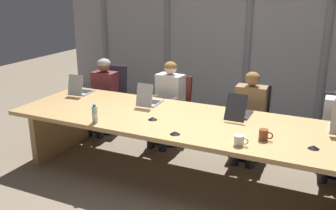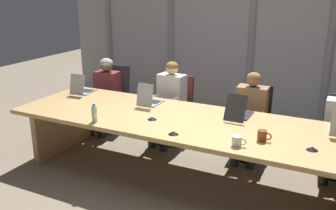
{
  "view_description": "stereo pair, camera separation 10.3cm",
  "coord_description": "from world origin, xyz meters",
  "px_view_note": "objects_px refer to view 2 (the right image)",
  "views": [
    {
      "loc": [
        1.59,
        -3.77,
        2.21
      ],
      "look_at": [
        -0.23,
        0.12,
        0.84
      ],
      "focal_mm": 40.25,
      "sensor_mm": 36.0,
      "label": 1
    },
    {
      "loc": [
        1.68,
        -3.72,
        2.21
      ],
      "look_at": [
        -0.23,
        0.12,
        0.84
      ],
      "focal_mm": 40.25,
      "sensor_mm": 36.0,
      "label": 2
    }
  ],
  "objects_px": {
    "laptop_left_mid": "(150,100)",
    "conference_mic_right_side": "(173,133)",
    "office_chair_left_end": "(113,105)",
    "conference_mic_middle": "(312,149)",
    "conference_mic_left_side": "(152,118)",
    "office_chair_left_mid": "(174,116)",
    "coffee_mug_near": "(237,141)",
    "laptop_center": "(239,113)",
    "coffee_mug_far": "(262,136)",
    "person_center": "(250,111)",
    "water_bottle_primary": "(94,114)",
    "person_left_end": "(105,90)",
    "office_chair_center": "(251,129)",
    "person_left_mid": "(169,98)",
    "laptop_left_end": "(83,89)"
  },
  "relations": [
    {
      "from": "person_left_end",
      "to": "water_bottle_primary",
      "type": "height_order",
      "value": "person_left_end"
    },
    {
      "from": "coffee_mug_near",
      "to": "coffee_mug_far",
      "type": "bearing_deg",
      "value": 50.79
    },
    {
      "from": "coffee_mug_near",
      "to": "conference_mic_left_side",
      "type": "xyz_separation_m",
      "value": [
        -1.08,
        0.28,
        -0.03
      ]
    },
    {
      "from": "office_chair_left_end",
      "to": "person_center",
      "type": "relative_size",
      "value": 0.86
    },
    {
      "from": "conference_mic_left_side",
      "to": "conference_mic_middle",
      "type": "distance_m",
      "value": 1.74
    },
    {
      "from": "person_left_end",
      "to": "person_left_mid",
      "type": "height_order",
      "value": "person_left_mid"
    },
    {
      "from": "office_chair_left_end",
      "to": "conference_mic_middle",
      "type": "bearing_deg",
      "value": 59.29
    },
    {
      "from": "conference_mic_middle",
      "to": "laptop_left_end",
      "type": "bearing_deg",
      "value": 169.4
    },
    {
      "from": "laptop_center",
      "to": "water_bottle_primary",
      "type": "relative_size",
      "value": 2.28
    },
    {
      "from": "office_chair_left_mid",
      "to": "conference_mic_left_side",
      "type": "height_order",
      "value": "office_chair_left_mid"
    },
    {
      "from": "laptop_left_mid",
      "to": "office_chair_left_mid",
      "type": "bearing_deg",
      "value": -1.96
    },
    {
      "from": "office_chair_center",
      "to": "conference_mic_left_side",
      "type": "distance_m",
      "value": 1.53
    },
    {
      "from": "person_center",
      "to": "conference_mic_right_side",
      "type": "xyz_separation_m",
      "value": [
        -0.46,
        -1.33,
        0.1
      ]
    },
    {
      "from": "coffee_mug_far",
      "to": "conference_mic_right_side",
      "type": "xyz_separation_m",
      "value": [
        -0.86,
        -0.24,
        -0.04
      ]
    },
    {
      "from": "laptop_center",
      "to": "office_chair_center",
      "type": "xyz_separation_m",
      "value": [
        -0.0,
        0.68,
        -0.45
      ]
    },
    {
      "from": "laptop_left_mid",
      "to": "conference_mic_middle",
      "type": "relative_size",
      "value": 3.49
    },
    {
      "from": "coffee_mug_far",
      "to": "laptop_center",
      "type": "bearing_deg",
      "value": 125.09
    },
    {
      "from": "laptop_center",
      "to": "person_center",
      "type": "height_order",
      "value": "person_center"
    },
    {
      "from": "person_center",
      "to": "office_chair_left_mid",
      "type": "bearing_deg",
      "value": -100.6
    },
    {
      "from": "water_bottle_primary",
      "to": "coffee_mug_far",
      "type": "height_order",
      "value": "water_bottle_primary"
    },
    {
      "from": "laptop_center",
      "to": "coffee_mug_far",
      "type": "distance_m",
      "value": 0.7
    },
    {
      "from": "conference_mic_middle",
      "to": "conference_mic_right_side",
      "type": "xyz_separation_m",
      "value": [
        -1.33,
        -0.23,
        0.0
      ]
    },
    {
      "from": "laptop_left_mid",
      "to": "conference_mic_right_side",
      "type": "distance_m",
      "value": 1.05
    },
    {
      "from": "water_bottle_primary",
      "to": "person_left_end",
      "type": "bearing_deg",
      "value": 121.96
    },
    {
      "from": "office_chair_center",
      "to": "conference_mic_left_side",
      "type": "height_order",
      "value": "office_chair_center"
    },
    {
      "from": "coffee_mug_far",
      "to": "office_chair_left_end",
      "type": "bearing_deg",
      "value": 154.71
    },
    {
      "from": "coffee_mug_far",
      "to": "person_left_mid",
      "type": "bearing_deg",
      "value": 145.24
    },
    {
      "from": "coffee_mug_near",
      "to": "laptop_center",
      "type": "bearing_deg",
      "value": 104.95
    },
    {
      "from": "coffee_mug_near",
      "to": "conference_mic_middle",
      "type": "distance_m",
      "value": 0.69
    },
    {
      "from": "office_chair_left_mid",
      "to": "laptop_left_end",
      "type": "bearing_deg",
      "value": -59.7
    },
    {
      "from": "office_chair_center",
      "to": "person_center",
      "type": "distance_m",
      "value": 0.34
    },
    {
      "from": "coffee_mug_near",
      "to": "laptop_left_end",
      "type": "bearing_deg",
      "value": 162.14
    },
    {
      "from": "person_left_end",
      "to": "person_center",
      "type": "xyz_separation_m",
      "value": [
        2.28,
        0.0,
        -0.0
      ]
    },
    {
      "from": "laptop_left_end",
      "to": "conference_mic_right_side",
      "type": "height_order",
      "value": "laptop_left_end"
    },
    {
      "from": "coffee_mug_far",
      "to": "person_center",
      "type": "bearing_deg",
      "value": 110.08
    },
    {
      "from": "coffee_mug_near",
      "to": "coffee_mug_far",
      "type": "relative_size",
      "value": 1.01
    },
    {
      "from": "coffee_mug_near",
      "to": "coffee_mug_far",
      "type": "xyz_separation_m",
      "value": [
        0.19,
        0.23,
        0.0
      ]
    },
    {
      "from": "conference_mic_left_side",
      "to": "office_chair_left_mid",
      "type": "bearing_deg",
      "value": 103.44
    },
    {
      "from": "laptop_left_mid",
      "to": "office_chair_left_end",
      "type": "xyz_separation_m",
      "value": [
        -1.08,
        0.72,
        -0.43
      ]
    },
    {
      "from": "coffee_mug_near",
      "to": "person_left_end",
      "type": "bearing_deg",
      "value": 152.1
    },
    {
      "from": "office_chair_left_mid",
      "to": "laptop_left_mid",
      "type": "bearing_deg",
      "value": -1.77
    },
    {
      "from": "person_center",
      "to": "office_chair_center",
      "type": "bearing_deg",
      "value": 179.41
    },
    {
      "from": "office_chair_left_end",
      "to": "laptop_center",
      "type": "bearing_deg",
      "value": 64.6
    },
    {
      "from": "person_left_end",
      "to": "conference_mic_right_side",
      "type": "distance_m",
      "value": 2.26
    },
    {
      "from": "water_bottle_primary",
      "to": "conference_mic_left_side",
      "type": "relative_size",
      "value": 1.9
    },
    {
      "from": "laptop_left_end",
      "to": "person_left_mid",
      "type": "height_order",
      "value": "person_left_mid"
    },
    {
      "from": "laptop_center",
      "to": "water_bottle_primary",
      "type": "distance_m",
      "value": 1.66
    },
    {
      "from": "water_bottle_primary",
      "to": "laptop_center",
      "type": "bearing_deg",
      "value": 31.63
    },
    {
      "from": "office_chair_left_mid",
      "to": "laptop_center",
      "type": "bearing_deg",
      "value": 58.79
    },
    {
      "from": "laptop_left_mid",
      "to": "person_left_end",
      "type": "height_order",
      "value": "person_left_end"
    }
  ]
}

